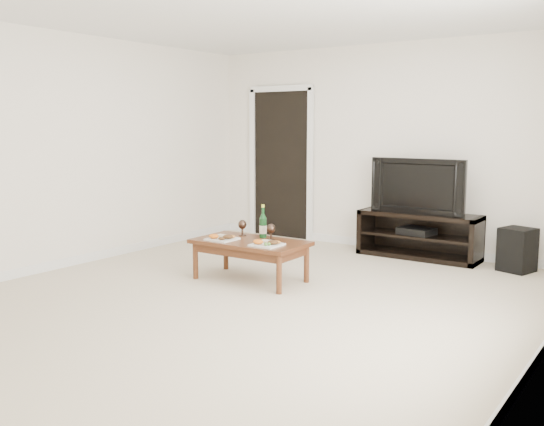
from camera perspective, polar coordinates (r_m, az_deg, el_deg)
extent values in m
plane|color=beige|center=(5.68, -1.51, -7.97)|extent=(5.50, 5.50, 0.00)
cube|color=white|center=(7.87, 10.50, 6.05)|extent=(5.00, 0.04, 2.60)
cube|color=white|center=(5.55, -1.62, 18.97)|extent=(5.00, 5.50, 0.04)
cube|color=black|center=(8.60, 0.87, 4.54)|extent=(0.90, 0.02, 2.05)
cube|color=black|center=(7.49, 13.65, -2.05)|extent=(1.44, 0.45, 0.55)
imported|color=black|center=(7.41, 13.81, 2.53)|extent=(1.14, 0.17, 0.65)
cube|color=black|center=(7.49, 13.45, -1.66)|extent=(0.44, 0.36, 0.08)
cube|color=black|center=(7.14, 22.09, -3.22)|extent=(0.40, 0.40, 0.48)
cube|color=#542D17|center=(6.24, -2.05, -4.49)|extent=(1.17, 0.65, 0.42)
cube|color=white|center=(6.24, -4.71, -2.24)|extent=(0.27, 0.27, 0.07)
cube|color=white|center=(5.92, -0.49, -2.77)|extent=(0.27, 0.27, 0.07)
cylinder|color=#0F3A17|center=(6.32, -0.86, -0.77)|extent=(0.07, 0.07, 0.35)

